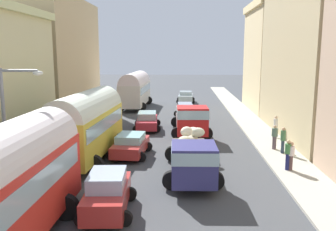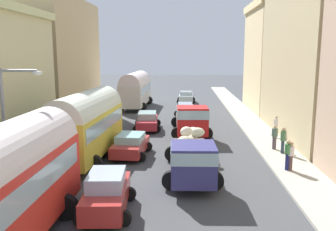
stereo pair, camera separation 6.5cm
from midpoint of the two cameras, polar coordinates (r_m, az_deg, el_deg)
name	(u,v)px [view 2 (the right image)]	position (r m, az deg, el deg)	size (l,w,h in m)	color
ground_plane	(172,123)	(32.86, 0.67, -1.26)	(154.00, 154.00, 0.00)	#404246
sidewalk_left	(94,122)	(33.89, -11.67, -1.00)	(2.50, 70.00, 0.14)	#9A9793
sidewalk_right	(251,123)	(33.37, 13.21, -1.23)	(2.50, 70.00, 0.14)	#AAA697
building_left_2	(54,60)	(35.89, -17.63, 8.37)	(5.46, 13.54, 11.38)	tan
building_right_2	(322,40)	(29.46, 23.37, 10.97)	(6.22, 14.42, 14.56)	tan
building_right_3	(274,57)	(41.50, 16.68, 8.89)	(5.49, 10.48, 11.79)	beige
parked_bus_1	(87,122)	(21.94, -12.80, -1.04)	(3.56, 8.44, 4.13)	gold
parked_bus_2	(136,88)	(42.42, -5.15, 4.36)	(3.49, 9.11, 4.17)	beige
cargo_truck_0	(192,156)	(18.34, 3.89, -6.42)	(3.05, 7.65, 2.34)	navy
cargo_truck_1	(191,120)	(27.79, 3.76, -0.65)	(3.31, 7.61, 2.48)	red
car_0	(185,111)	(34.96, 2.83, 0.71)	(2.30, 4.42, 1.56)	silver
car_1	(186,97)	(46.72, 2.95, 2.99)	(2.42, 3.86, 1.49)	silver
car_2	(107,193)	(14.80, -9.62, -12.10)	(2.32, 3.87, 1.68)	#AD2D28
car_3	(131,145)	(22.49, -5.92, -4.66)	(2.52, 3.96, 1.39)	#AE2F2B
car_4	(147,121)	(30.20, -3.27, -0.82)	(2.46, 4.39, 1.47)	#AC2630
pedestrian_0	(291,155)	(20.31, 19.11, -5.97)	(0.44, 0.44, 1.71)	brown
pedestrian_1	(283,139)	(23.52, 17.96, -3.63)	(0.39, 0.39, 1.81)	#273443
pedestrian_2	(288,154)	(20.28, 18.66, -5.83)	(0.42, 0.42, 1.80)	navy
pedestrian_3	(276,126)	(27.72, 16.90, -1.59)	(0.34, 0.34, 1.79)	#4F3F4D
pedestrian_4	(275,137)	(24.37, 16.73, -3.25)	(0.53, 0.53, 1.74)	#58464C
streetlamp_near	(10,121)	(16.61, -23.77, -0.81)	(1.89, 0.28, 5.73)	gray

